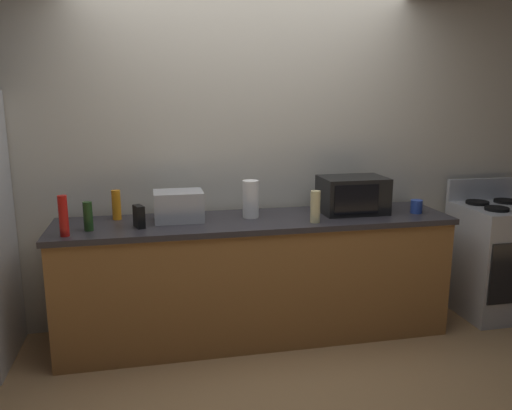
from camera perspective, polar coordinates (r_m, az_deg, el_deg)
ground_plane at (r=3.60m, az=1.37°, el=-17.12°), size 8.00×8.00×0.00m
back_wall at (r=3.95m, az=-1.23°, el=6.20°), size 6.40×0.10×2.70m
counter_run at (r=3.77m, az=0.00°, el=-8.18°), size 2.84×0.64×0.90m
stove_range at (r=4.59m, az=25.36°, el=-5.49°), size 0.60×0.61×1.08m
microwave at (r=3.87m, az=10.80°, el=1.14°), size 0.48×0.35×0.27m
toaster_oven at (r=3.60m, az=-8.70°, el=-0.10°), size 0.34×0.26×0.21m
paper_towel_roll at (r=3.65m, az=-0.61°, el=0.68°), size 0.12×0.12×0.27m
cordless_phone at (r=3.46m, az=-13.02°, el=-1.28°), size 0.08×0.12×0.15m
bottle_wine at (r=3.47m, az=-18.37°, el=-1.22°), size 0.06×0.06×0.19m
bottle_hot_sauce at (r=3.37m, az=-20.85°, el=-1.16°), size 0.06×0.06×0.26m
bottle_hand_soap at (r=3.53m, az=6.69°, el=-0.18°), size 0.07×0.07×0.22m
bottle_dish_soap at (r=3.72m, az=-15.43°, el=0.01°), size 0.06×0.06×0.21m
mug_blue at (r=3.98m, az=17.60°, el=-0.16°), size 0.09×0.09×0.10m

